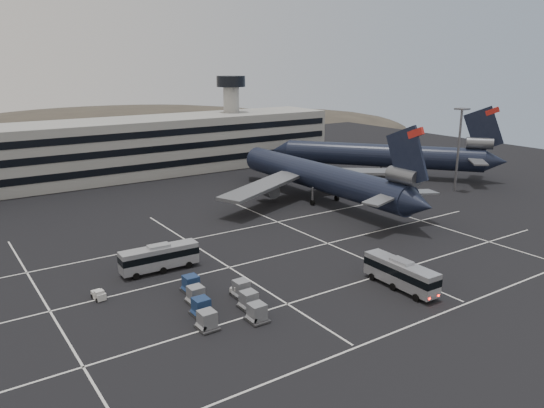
{
  "coord_description": "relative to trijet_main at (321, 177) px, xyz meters",
  "views": [
    {
      "loc": [
        -40.13,
        -57.0,
        28.29
      ],
      "look_at": [
        7.79,
        13.59,
        5.0
      ],
      "focal_mm": 35.0,
      "sensor_mm": 36.0,
      "label": 1
    }
  ],
  "objects": [
    {
      "name": "trijet_far",
      "position": [
        28.96,
        9.98,
        0.18
      ],
      "size": [
        41.07,
        48.17,
        18.08
      ],
      "rotation": [
        0.0,
        0.0,
        0.68
      ],
      "color": "black",
      "rests_on": "ground"
    },
    {
      "name": "lightpole_right",
      "position": [
        30.54,
        -9.88,
        6.57
      ],
      "size": [
        2.4,
        2.4,
        18.28
      ],
      "color": "slate",
      "rests_on": "ground"
    },
    {
      "name": "lane_markings",
      "position": [
        -26.52,
        -24.16,
        -5.24
      ],
      "size": [
        90.0,
        55.62,
        0.01
      ],
      "color": "silver",
      "rests_on": "ground"
    },
    {
      "name": "trijet_main",
      "position": [
        0.0,
        0.0,
        0.0
      ],
      "size": [
        47.46,
        57.48,
        18.08
      ],
      "rotation": [
        0.0,
        0.0,
        -0.01
      ],
      "color": "black",
      "rests_on": "ground"
    },
    {
      "name": "tug_b",
      "position": [
        -36.9,
        -29.55,
        -4.65
      ],
      "size": [
        2.2,
        2.46,
        1.36
      ],
      "rotation": [
        0.0,
        0.0,
        0.55
      ],
      "color": "silver",
      "rests_on": "ground"
    },
    {
      "name": "tug_a",
      "position": [
        -51.74,
        -20.91,
        -4.66
      ],
      "size": [
        1.45,
        2.18,
        1.32
      ],
      "rotation": [
        0.0,
        0.0,
        0.1
      ],
      "color": "silver",
      "rests_on": "ground"
    },
    {
      "name": "terminal",
      "position": [
        -30.41,
        46.26,
        1.68
      ],
      "size": [
        125.0,
        26.0,
        24.0
      ],
      "color": "gray",
      "rests_on": "ground"
    },
    {
      "name": "hills",
      "position": [
        -9.47,
        145.12,
        -17.32
      ],
      "size": [
        352.0,
        180.0,
        44.0
      ],
      "color": "#38332B",
      "rests_on": "ground"
    },
    {
      "name": "bus_near",
      "position": [
        -18.84,
        -39.25,
        -3.13
      ],
      "size": [
        2.95,
        11.04,
        3.87
      ],
      "rotation": [
        0.0,
        0.0,
        -0.02
      ],
      "color": "#93959A",
      "rests_on": "ground"
    },
    {
      "name": "uld_cluster",
      "position": [
        -40.68,
        -31.37,
        -4.23
      ],
      "size": [
        10.05,
        14.32,
        2.09
      ],
      "rotation": [
        0.0,
        0.0,
        -0.28
      ],
      "color": "#2D2D30",
      "rests_on": "ground"
    },
    {
      "name": "bus_far",
      "position": [
        -42.02,
        -16.56,
        -3.15
      ],
      "size": [
        10.95,
        3.04,
        3.84
      ],
      "rotation": [
        0.0,
        0.0,
        1.54
      ],
      "color": "#93959A",
      "rests_on": "ground"
    },
    {
      "name": "ground",
      "position": [
        -27.46,
        -24.88,
        -5.25
      ],
      "size": [
        260.0,
        260.0,
        0.0
      ],
      "primitive_type": "plane",
      "color": "black",
      "rests_on": "ground"
    }
  ]
}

